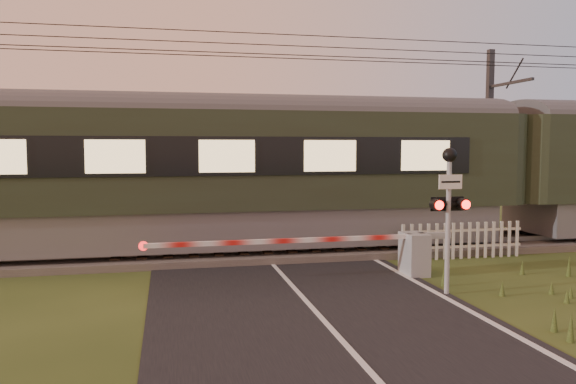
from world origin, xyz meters
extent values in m
plane|color=#293A16|center=(0.00, 0.00, 0.00)|extent=(160.00, 160.00, 0.00)
cube|color=black|center=(0.00, 0.00, 0.01)|extent=(6.00, 140.00, 0.02)
cube|color=#47423D|center=(0.00, 6.50, 0.06)|extent=(140.00, 3.40, 0.24)
cube|color=slate|center=(0.00, 5.78, 0.26)|extent=(140.00, 0.08, 0.14)
cube|color=slate|center=(0.00, 7.22, 0.26)|extent=(140.00, 0.08, 0.14)
cube|color=#2D2116|center=(0.00, 6.50, 0.19)|extent=(0.24, 2.20, 0.06)
cylinder|color=black|center=(0.00, 6.20, 5.50)|extent=(120.00, 0.02, 0.02)
cylinder|color=black|center=(0.00, 6.80, 5.50)|extent=(120.00, 0.02, 0.02)
cylinder|color=black|center=(0.00, 6.50, 6.10)|extent=(120.00, 0.02, 0.02)
cylinder|color=black|center=(0.00, 6.50, 5.80)|extent=(120.00, 0.02, 0.02)
cube|color=slate|center=(-3.79, 6.50, 0.84)|extent=(20.70, 2.74, 1.03)
cube|color=#283020|center=(-3.79, 6.50, 2.64)|extent=(21.56, 2.98, 2.57)
cylinder|color=#4C4C4F|center=(-3.79, 6.50, 3.92)|extent=(21.56, 1.04, 1.04)
cube|color=#FFD893|center=(-3.79, 4.97, 2.77)|extent=(18.54, 0.04, 0.80)
cube|color=gray|center=(3.05, 3.11, 0.49)|extent=(0.49, 0.76, 0.99)
cylinder|color=gray|center=(2.92, 3.11, 0.49)|extent=(0.11, 0.11, 0.99)
cube|color=gray|center=(3.54, 3.11, 0.91)|extent=(0.81, 0.14, 0.14)
cube|color=red|center=(-0.09, 3.11, 0.91)|extent=(6.02, 0.10, 0.10)
cylinder|color=red|center=(-3.11, 3.11, 0.91)|extent=(0.20, 0.04, 0.20)
cylinder|color=gray|center=(2.93, 1.32, 1.35)|extent=(0.10, 0.10, 2.71)
cube|color=white|center=(2.93, 1.26, 2.30)|extent=(0.50, 0.03, 0.29)
sphere|color=black|center=(2.93, 1.32, 2.83)|extent=(0.29, 0.29, 0.29)
cube|color=black|center=(2.93, 1.32, 1.85)|extent=(0.68, 0.05, 0.05)
cylinder|color=#FF140C|center=(2.65, 1.14, 1.85)|extent=(0.18, 0.02, 0.18)
cylinder|color=#FF140C|center=(3.22, 1.14, 1.85)|extent=(0.18, 0.02, 0.18)
cube|color=black|center=(2.93, 1.37, 1.85)|extent=(0.72, 0.02, 0.29)
cube|color=silver|center=(5.10, 4.63, 0.33)|extent=(3.59, 0.04, 0.07)
cube|color=silver|center=(5.10, 4.63, 0.76)|extent=(3.59, 0.04, 0.07)
cube|color=#2D2D30|center=(8.42, 8.80, 3.18)|extent=(0.20, 0.20, 6.35)
cube|color=#2D2D30|center=(8.42, 7.65, 5.08)|extent=(0.09, 2.40, 0.09)
camera|label=1|loc=(-2.59, -8.96, 2.99)|focal=35.00mm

